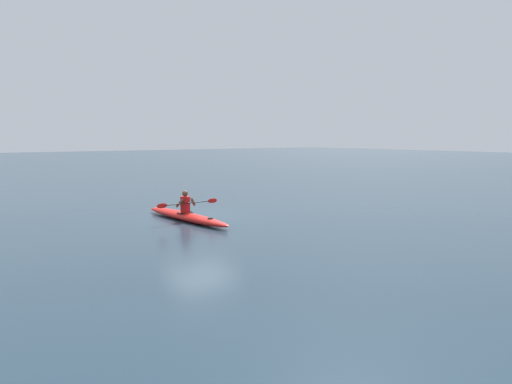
# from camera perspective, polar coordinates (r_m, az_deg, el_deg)

# --- Properties ---
(ground_plane) EXTENTS (160.00, 160.00, 0.00)m
(ground_plane) POSITION_cam_1_polar(r_m,az_deg,el_deg) (18.72, -6.44, -2.67)
(ground_plane) COLOR #233847
(kayak) EXTENTS (0.91, 5.08, 0.29)m
(kayak) POSITION_cam_1_polar(r_m,az_deg,el_deg) (17.58, -8.10, -2.81)
(kayak) COLOR red
(kayak) RESTS_ON ground
(kayaker) EXTENTS (2.45, 0.46, 0.78)m
(kayaker) POSITION_cam_1_polar(r_m,az_deg,el_deg) (17.53, -8.16, -1.27)
(kayaker) COLOR red
(kayaker) RESTS_ON kayak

